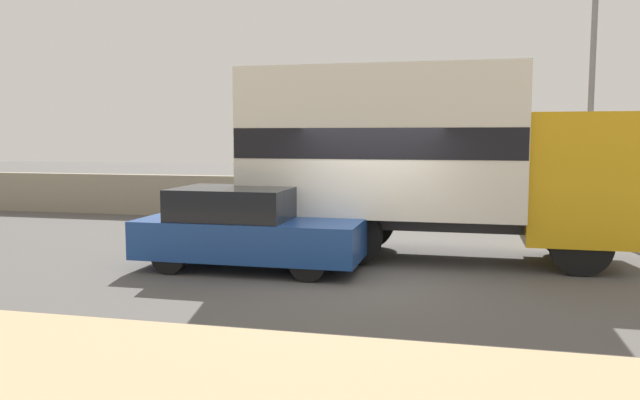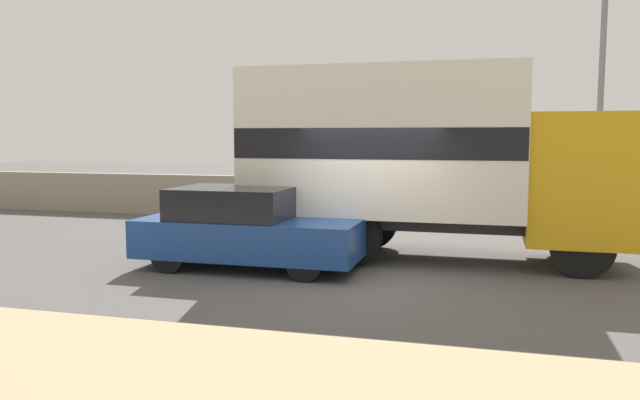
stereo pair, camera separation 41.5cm
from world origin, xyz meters
name	(u,v)px [view 2 (the right image)]	position (x,y,z in m)	size (l,w,h in m)	color
ground_plane	(362,277)	(0.00, 0.00, 0.00)	(80.00, 80.00, 0.00)	#514F4C
stone_wall_backdrop	(412,201)	(0.00, 6.73, 0.60)	(60.00, 0.35, 1.20)	gray
street_lamp	(602,73)	(4.49, 5.95, 3.84)	(0.56, 0.28, 6.59)	slate
box_truck	(415,153)	(0.65, 1.88, 2.03)	(7.02, 2.48, 3.62)	gold
car_hatchback	(246,228)	(-2.15, 0.20, 0.71)	(3.96, 1.72, 1.45)	navy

